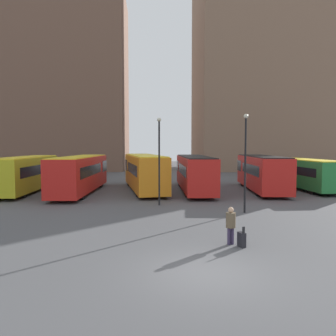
% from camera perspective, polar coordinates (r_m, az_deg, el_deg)
% --- Properties ---
extents(ground_plane, '(160.00, 160.00, 0.00)m').
position_cam_1_polar(ground_plane, '(11.20, 6.12, -17.70)').
color(ground_plane, '#4C4C4F').
extents(building_block_left, '(30.89, 14.40, 30.54)m').
position_cam_1_polar(building_block_left, '(63.90, -21.72, 13.59)').
color(building_block_left, brown).
rests_on(building_block_left, ground_plane).
extents(building_block_right, '(27.62, 16.88, 43.10)m').
position_cam_1_polar(building_block_right, '(65.81, 17.83, 18.98)').
color(building_block_right, '#7F604C').
rests_on(building_block_right, ground_plane).
extents(bus_0, '(2.56, 10.92, 3.18)m').
position_cam_1_polar(bus_0, '(31.99, -23.44, -0.78)').
color(bus_0, gold).
rests_on(bus_0, ground_plane).
extents(bus_1, '(2.89, 12.13, 3.24)m').
position_cam_1_polar(bus_1, '(29.97, -14.94, -0.81)').
color(bus_1, red).
rests_on(bus_1, ground_plane).
extents(bus_2, '(4.46, 12.16, 3.31)m').
position_cam_1_polar(bus_2, '(30.60, -4.19, -0.54)').
color(bus_2, orange).
rests_on(bus_2, ground_plane).
extents(bus_3, '(2.52, 11.82, 3.22)m').
position_cam_1_polar(bus_3, '(30.07, 4.60, -0.70)').
color(bus_3, red).
rests_on(bus_3, ground_plane).
extents(bus_4, '(3.56, 11.36, 3.23)m').
position_cam_1_polar(bus_4, '(31.46, 15.94, -0.63)').
color(bus_4, red).
rests_on(bus_4, ground_plane).
extents(bus_5, '(2.92, 9.83, 2.89)m').
position_cam_1_polar(bus_5, '(33.72, 22.98, -0.81)').
color(bus_5, '#237A38').
rests_on(bus_5, ground_plane).
extents(traveler, '(0.51, 0.51, 1.58)m').
position_cam_1_polar(traveler, '(14.07, 10.88, -9.27)').
color(traveler, '#382D4C').
rests_on(traveler, ground_plane).
extents(suitcase, '(0.31, 0.42, 0.87)m').
position_cam_1_polar(suitcase, '(13.98, 12.70, -12.05)').
color(suitcase, black).
rests_on(suitcase, ground_plane).
extents(lamp_post_0, '(0.28, 0.28, 6.07)m').
position_cam_1_polar(lamp_post_0, '(20.63, 13.33, 2.15)').
color(lamp_post_0, black).
rests_on(lamp_post_0, ground_plane).
extents(lamp_post_1, '(0.28, 0.28, 6.07)m').
position_cam_1_polar(lamp_post_1, '(22.67, -1.55, 2.39)').
color(lamp_post_1, black).
rests_on(lamp_post_1, ground_plane).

